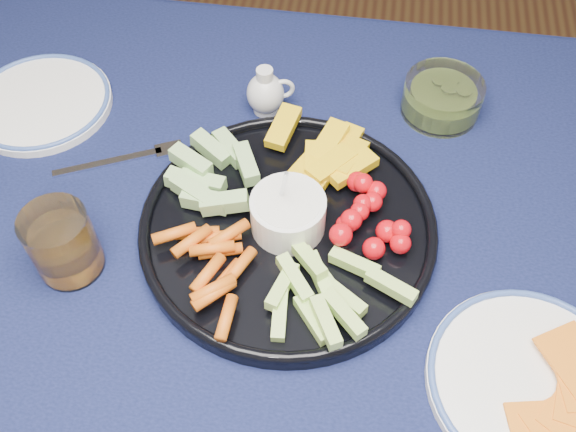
# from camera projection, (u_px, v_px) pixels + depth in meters

# --- Properties ---
(dining_table) EXTENTS (1.67, 1.07, 0.75)m
(dining_table) POSITION_uv_depth(u_px,v_px,m) (282.00, 296.00, 0.91)
(dining_table) COLOR #492A18
(dining_table) RESTS_ON ground
(crudite_platter) EXTENTS (0.40, 0.40, 0.13)m
(crudite_platter) POSITION_uv_depth(u_px,v_px,m) (286.00, 223.00, 0.85)
(crudite_platter) COLOR black
(crudite_platter) RESTS_ON dining_table
(creamer_pitcher) EXTENTS (0.07, 0.06, 0.08)m
(creamer_pitcher) POSITION_uv_depth(u_px,v_px,m) (266.00, 93.00, 0.98)
(creamer_pitcher) COLOR silver
(creamer_pitcher) RESTS_ON dining_table
(pickle_bowl) EXTENTS (0.12, 0.12, 0.06)m
(pickle_bowl) POSITION_uv_depth(u_px,v_px,m) (442.00, 99.00, 0.99)
(pickle_bowl) COLOR white
(pickle_bowl) RESTS_ON dining_table
(cheese_plate) EXTENTS (0.24, 0.24, 0.03)m
(cheese_plate) POSITION_uv_depth(u_px,v_px,m) (532.00, 381.00, 0.73)
(cheese_plate) COLOR white
(cheese_plate) RESTS_ON dining_table
(juice_tumbler) EXTENTS (0.08, 0.08, 0.10)m
(juice_tumbler) POSITION_uv_depth(u_px,v_px,m) (64.00, 246.00, 0.80)
(juice_tumbler) COLOR white
(juice_tumbler) RESTS_ON dining_table
(fork_left) EXTENTS (0.18, 0.10, 0.00)m
(fork_left) POSITION_uv_depth(u_px,v_px,m) (130.00, 158.00, 0.94)
(fork_left) COLOR silver
(fork_left) RESTS_ON dining_table
(fork_right) EXTENTS (0.14, 0.12, 0.00)m
(fork_right) POSITION_uv_depth(u_px,v_px,m) (550.00, 355.00, 0.76)
(fork_right) COLOR silver
(fork_right) RESTS_ON dining_table
(side_plate_extra) EXTENTS (0.22, 0.22, 0.02)m
(side_plate_extra) POSITION_uv_depth(u_px,v_px,m) (41.00, 102.00, 1.00)
(side_plate_extra) COLOR white
(side_plate_extra) RESTS_ON dining_table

